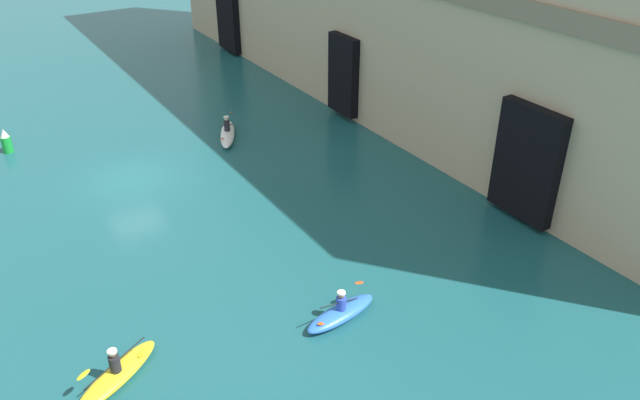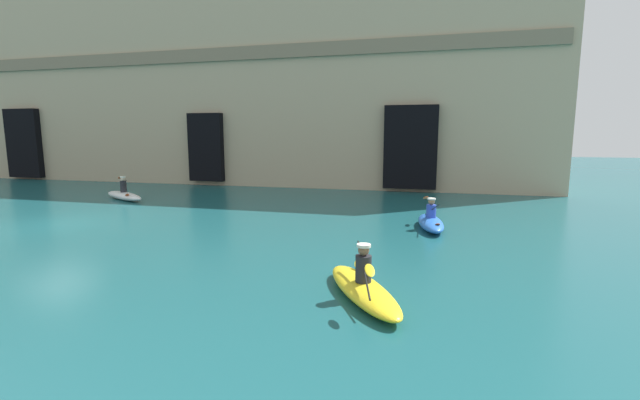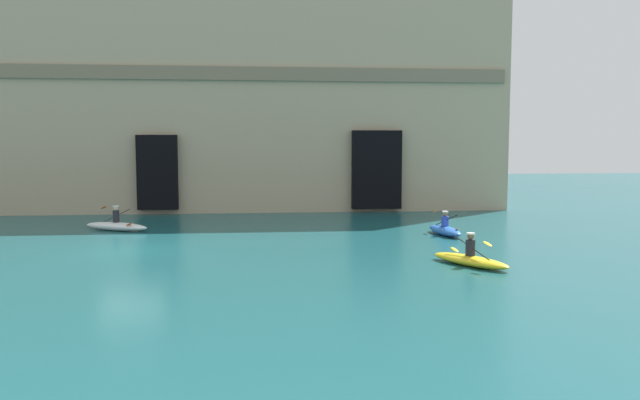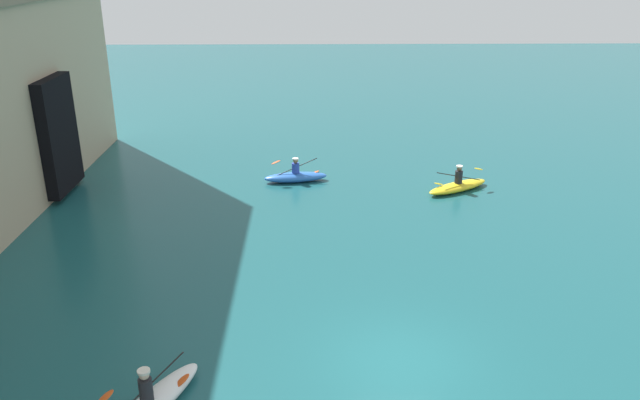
{
  "view_description": "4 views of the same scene",
  "coord_description": "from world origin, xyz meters",
  "views": [
    {
      "loc": [
        26.87,
        -6.31,
        13.96
      ],
      "look_at": [
        8.42,
        5.36,
        1.31
      ],
      "focal_mm": 35.0,
      "sensor_mm": 36.0,
      "label": 1
    },
    {
      "loc": [
        13.62,
        -12.63,
        3.35
      ],
      "look_at": [
        9.44,
        3.1,
        0.86
      ],
      "focal_mm": 24.0,
      "sensor_mm": 36.0,
      "label": 2
    },
    {
      "loc": [
        5.01,
        -24.91,
        4.21
      ],
      "look_at": [
        7.9,
        3.91,
        1.59
      ],
      "focal_mm": 35.0,
      "sensor_mm": 36.0,
      "label": 3
    },
    {
      "loc": [
        -13.23,
        2.29,
        9.72
      ],
      "look_at": [
        8.68,
        1.89,
        1.03
      ],
      "focal_mm": 35.0,
      "sensor_mm": 36.0,
      "label": 4
    }
  ],
  "objects": [
    {
      "name": "kayak_yellow",
      "position": [
        12.31,
        -4.24,
        0.22
      ],
      "size": [
        2.37,
        3.19,
        1.15
      ],
      "rotation": [
        0.0,
        0.0,
        5.25
      ],
      "color": "yellow",
      "rests_on": "ground"
    },
    {
      "name": "ground_plane",
      "position": [
        0.0,
        0.0,
        0.0
      ],
      "size": [
        120.0,
        120.0,
        0.0
      ],
      "primitive_type": "plane",
      "color": "#195156"
    },
    {
      "name": "kayak_white",
      "position": [
        -1.85,
        5.96,
        0.25
      ],
      "size": [
        3.5,
        2.27,
        1.22
      ],
      "rotation": [
        0.0,
        0.0,
        5.81
      ],
      "color": "white",
      "rests_on": "ground"
    },
    {
      "name": "cliff_bluff",
      "position": [
        -1.63,
        16.35,
        8.24
      ],
      "size": [
        44.8,
        7.14,
        16.55
      ],
      "color": "tan",
      "rests_on": "ground"
    },
    {
      "name": "kayak_blue",
      "position": [
        13.61,
        2.91,
        0.25
      ],
      "size": [
        1.23,
        2.95,
        1.12
      ],
      "rotation": [
        0.0,
        0.0,
        1.72
      ],
      "color": "blue",
      "rests_on": "ground"
    }
  ]
}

